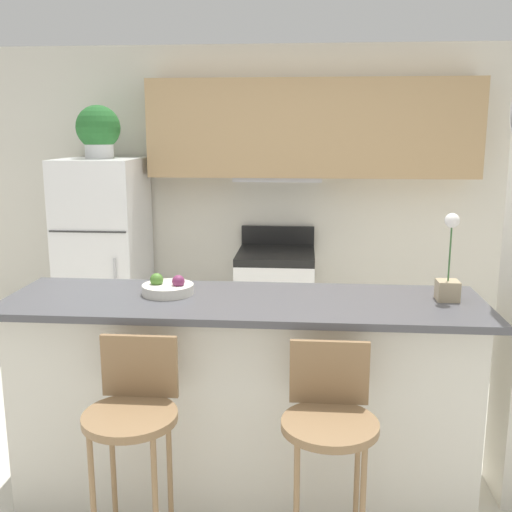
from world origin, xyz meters
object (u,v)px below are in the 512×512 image
Objects in this scene: refrigerator at (105,260)px; orchid_vase at (449,274)px; trash_bin at (164,347)px; bar_stool_right at (329,425)px; fruit_bowl at (168,288)px; stove_range at (276,305)px; potted_plant_on_fridge at (98,130)px; bar_stool_left at (133,418)px.

orchid_vase is (2.32, -1.78, 0.36)m from refrigerator.
bar_stool_right is at bearing -60.37° from trash_bin.
refrigerator reaches higher than fruit_bowl.
stove_range is 1.98m from potted_plant_on_fridge.
refrigerator reaches higher than trash_bin.
fruit_bowl is (-0.46, -1.83, 0.62)m from stove_range.
refrigerator is 4.00× the size of potted_plant_on_fridge.
bar_stool_right is 3.82× the size of fruit_bowl.
potted_plant_on_fridge is at bearing 154.20° from trash_bin.
stove_range reaches higher than bar_stool_left.
trash_bin is (0.53, -0.26, -1.68)m from potted_plant_on_fridge.
orchid_vase is 1.39m from fruit_bowl.
trash_bin is (-0.87, -0.30, -0.27)m from stove_range.
bar_stool_left is (0.91, -2.38, -0.15)m from refrigerator.
trash_bin is at bearing 139.67° from orchid_vase.
potted_plant_on_fridge is 0.96× the size of orchid_vase.
fruit_bowl reaches higher than trash_bin.
fruit_bowl reaches higher than stove_range.
refrigerator is at bearing 142.57° from orchid_vase.
orchid_vase is at bearing -40.33° from trash_bin.
refrigerator is 1.04m from potted_plant_on_fridge.
bar_stool_left is at bearing -156.81° from orchid_vase.
bar_stool_right is at bearing -53.85° from potted_plant_on_fridge.
stove_range reaches higher than bar_stool_right.
bar_stool_left reaches higher than trash_bin.
refrigerator reaches higher than stove_range.
fruit_bowl is 0.69× the size of trash_bin.
orchid_vase is at bearing 23.19° from bar_stool_left.
stove_range is at bearing 116.96° from orchid_vase.
fruit_bowl reaches higher than bar_stool_right.
bar_stool_left is 0.82m from bar_stool_right.
refrigerator is 2.56m from bar_stool_left.
orchid_vase is (0.93, -1.82, 0.72)m from stove_range.
refrigerator reaches higher than orchid_vase.
orchid_vase reaches higher than fruit_bowl.
orchid_vase reaches higher than stove_range.
refrigerator is 3.85× the size of orchid_vase.
stove_range is 0.96m from trash_bin.
bar_stool_right is (0.34, -2.43, 0.22)m from stove_range.
refrigerator is 1.44m from stove_range.
orchid_vase is at bearing -37.43° from refrigerator.
bar_stool_left is 2.33× the size of orchid_vase.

